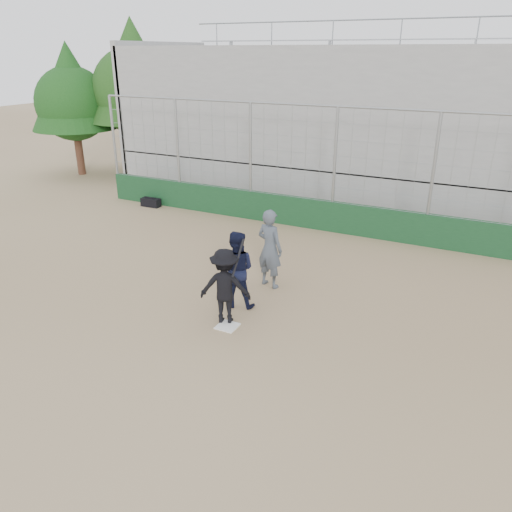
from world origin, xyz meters
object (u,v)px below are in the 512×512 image
at_px(catcher_crouched, 236,282).
at_px(umpire, 270,252).
at_px(batter_at_plate, 225,286).
at_px(equipment_bag, 151,202).

height_order(catcher_crouched, umpire, umpire).
xyz_separation_m(batter_at_plate, umpire, (0.10, 2.08, 0.05)).
bearing_deg(batter_at_plate, umpire, 87.38).
bearing_deg(equipment_bag, umpire, -31.41).
distance_m(batter_at_plate, umpire, 2.08).
bearing_deg(catcher_crouched, batter_at_plate, -79.75).
height_order(batter_at_plate, catcher_crouched, batter_at_plate).
bearing_deg(batter_at_plate, equipment_bag, 137.45).
height_order(batter_at_plate, equipment_bag, batter_at_plate).
bearing_deg(equipment_bag, batter_at_plate, -42.55).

